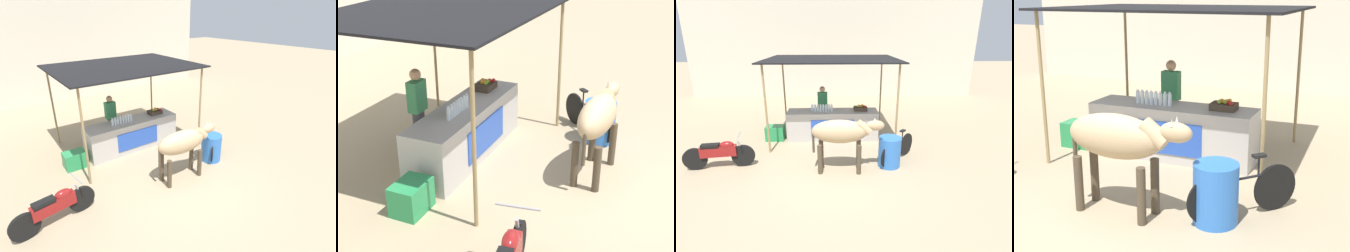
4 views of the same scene
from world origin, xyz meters
The scene contains 12 objects.
ground_plane centered at (0.00, 0.00, 0.00)m, with size 60.00×60.00×0.00m, color tan.
building_wall_far centered at (0.00, 9.05, 3.36)m, with size 16.00×0.50×6.72m, color beige.
stall_counter centered at (0.00, 2.20, 0.48)m, with size 3.00×0.82×0.96m.
stall_awning centered at (0.00, 2.50, 2.54)m, with size 4.20×3.20×2.65m.
water_bottle_row centered at (-0.35, 2.15, 1.07)m, with size 0.70×0.07×0.25m.
fruit_crate centered at (0.94, 2.25, 1.04)m, with size 0.44×0.32×0.18m.
vendor_behind_counter centered at (-0.36, 2.95, 0.85)m, with size 0.34×0.22×1.65m.
cooler_box centered at (-1.94, 2.10, 0.24)m, with size 0.60×0.44×0.48m, color #268C4C.
water_barrel centered at (1.53, 0.10, 0.41)m, with size 0.59×0.59×0.81m, color blue.
cow centered at (0.25, -0.11, 1.03)m, with size 1.83×0.59×1.44m.
motorcycle_parked centered at (-2.96, 0.14, 0.43)m, with size 1.79×0.55×0.90m.
bicycle_leaning centered at (1.82, 0.40, 0.35)m, with size 1.15×1.25×0.85m.
Camera 3 is at (0.09, -6.23, 3.35)m, focal length 28.00 mm.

